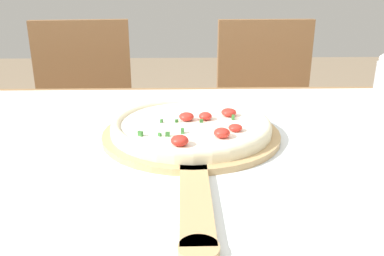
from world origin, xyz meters
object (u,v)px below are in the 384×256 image
pizza_peel (192,139)px  pizza (192,125)px  chair_left (85,118)px  chair_right (266,117)px

pizza_peel → pizza: size_ratio=1.81×
pizza_peel → chair_left: chair_left is taller
pizza_peel → chair_right: (0.32, 0.80, -0.22)m
pizza_peel → chair_left: (-0.41, 0.80, -0.22)m
chair_left → chair_right: same height
pizza_peel → chair_right: chair_right is taller
pizza_peel → chair_left: size_ratio=0.66×
pizza_peel → chair_right: 0.89m
pizza_peel → pizza: (0.00, 0.03, 0.02)m
pizza_peel → chair_left: bearing=117.0°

